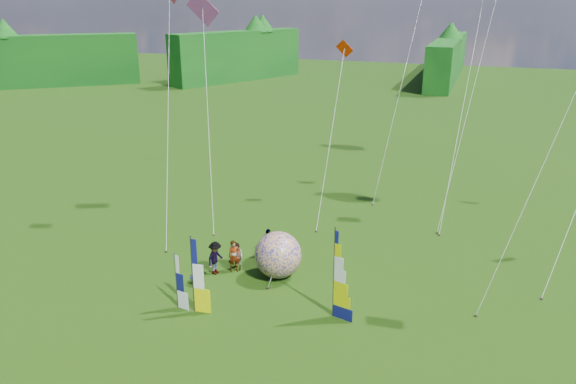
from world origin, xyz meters
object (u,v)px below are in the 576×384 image
(spectator_d, at_px, (268,242))
(spectator_a, at_px, (234,256))
(feather_banner_main, at_px, (334,274))
(spectator_c, at_px, (215,258))
(side_banner_left, at_px, (193,276))
(camp_chair, at_px, (197,276))
(side_banner_far, at_px, (176,281))
(bol_inflatable, at_px, (278,255))
(spectator_b, at_px, (237,257))
(kite_whale, at_px, (466,83))

(spectator_d, bearing_deg, spectator_a, 93.06)
(feather_banner_main, bearing_deg, spectator_c, 178.78)
(side_banner_left, height_order, spectator_d, side_banner_left)
(spectator_c, relative_size, camp_chair, 1.93)
(feather_banner_main, bearing_deg, camp_chair, -169.84)
(side_banner_left, xyz_separation_m, spectator_c, (-0.79, 3.89, -0.99))
(side_banner_far, bearing_deg, bol_inflatable, 63.09)
(spectator_a, bearing_deg, feather_banner_main, -57.38)
(side_banner_far, distance_m, spectator_a, 4.56)
(spectator_b, bearing_deg, kite_whale, 73.77)
(spectator_b, relative_size, kite_whale, 0.09)
(side_banner_left, relative_size, camp_chair, 3.94)
(spectator_a, relative_size, spectator_b, 1.15)
(feather_banner_main, distance_m, side_banner_far, 7.64)
(bol_inflatable, bearing_deg, spectator_b, -178.74)
(feather_banner_main, relative_size, side_banner_left, 1.15)
(spectator_d, bearing_deg, feather_banner_main, 161.25)
(feather_banner_main, xyz_separation_m, side_banner_left, (-6.43, -1.86, -0.30))
(bol_inflatable, xyz_separation_m, kite_whale, (8.27, 14.23, 7.63))
(spectator_a, xyz_separation_m, camp_chair, (-1.25, -2.05, -0.43))
(kite_whale, bearing_deg, spectator_c, -128.45)
(spectator_a, bearing_deg, bol_inflatable, -28.69)
(spectator_a, distance_m, spectator_b, 0.26)
(bol_inflatable, bearing_deg, kite_whale, 59.84)
(spectator_c, bearing_deg, kite_whale, -28.39)
(feather_banner_main, height_order, side_banner_far, feather_banner_main)
(feather_banner_main, relative_size, spectator_a, 2.42)
(side_banner_far, height_order, spectator_a, side_banner_far)
(bol_inflatable, relative_size, spectator_a, 1.39)
(spectator_b, distance_m, camp_chair, 2.65)
(feather_banner_main, height_order, camp_chair, feather_banner_main)
(side_banner_far, distance_m, spectator_d, 7.26)
(side_banner_left, distance_m, bol_inflatable, 5.44)
(side_banner_far, bearing_deg, side_banner_left, 6.09)
(side_banner_far, relative_size, spectator_a, 1.55)
(side_banner_left, bearing_deg, feather_banner_main, 11.09)
(spectator_d, bearing_deg, spectator_c, 84.13)
(bol_inflatable, height_order, spectator_c, bol_inflatable)
(spectator_c, xyz_separation_m, kite_whale, (11.61, 15.10, 7.97))
(spectator_a, xyz_separation_m, spectator_d, (1.03, 2.52, -0.09))
(bol_inflatable, xyz_separation_m, spectator_d, (-1.46, 2.25, -0.45))
(spectator_a, relative_size, kite_whale, 0.10)
(spectator_c, bearing_deg, side_banner_left, -159.34)
(spectator_d, bearing_deg, side_banner_far, 98.79)
(spectator_a, distance_m, spectator_d, 2.73)
(spectator_c, height_order, spectator_d, spectator_c)
(side_banner_left, distance_m, spectator_d, 7.18)
(side_banner_left, xyz_separation_m, spectator_b, (0.13, 4.71, -1.13))
(bol_inflatable, relative_size, camp_chair, 2.61)
(spectator_b, height_order, spectator_d, spectator_d)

